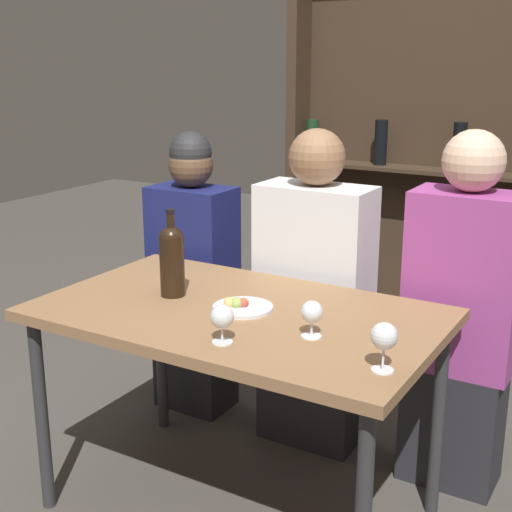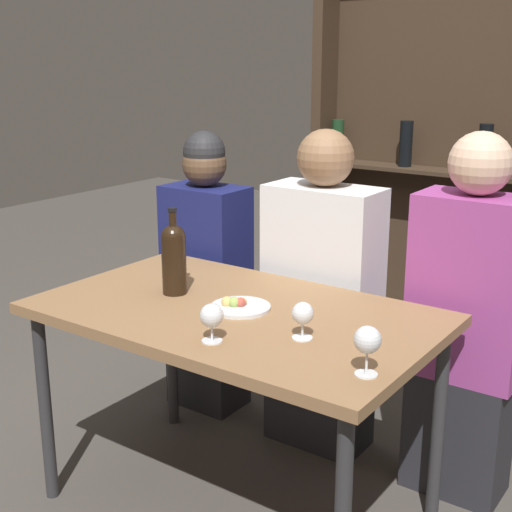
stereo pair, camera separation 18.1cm
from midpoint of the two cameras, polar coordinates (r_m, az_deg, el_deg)
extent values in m
plane|color=#47423D|center=(2.64, -3.44, -19.51)|extent=(10.00, 10.00, 0.00)
cube|color=olive|center=(2.30, -3.74, -4.73)|extent=(1.28, 0.77, 0.04)
cylinder|color=#2D2D30|center=(2.60, -18.76, -12.00)|extent=(0.04, 0.04, 0.70)
cylinder|color=#2D2D30|center=(3.01, -9.33, -7.39)|extent=(0.04, 0.04, 0.70)
cylinder|color=#2D2D30|center=(2.49, 12.30, -12.73)|extent=(0.04, 0.04, 0.70)
cube|color=#38281C|center=(3.86, 12.17, 9.52)|extent=(1.41, 0.02, 2.25)
cube|color=#38281C|center=(4.05, 2.07, 10.13)|extent=(0.06, 0.18, 2.25)
cube|color=#38281C|center=(3.79, 11.50, 6.76)|extent=(1.33, 0.18, 0.02)
cylinder|color=#19381E|center=(4.02, 3.22, 9.30)|extent=(0.07, 0.07, 0.22)
cylinder|color=black|center=(3.85, 8.62, 8.97)|extent=(0.07, 0.07, 0.24)
cylinder|color=black|center=(3.70, 14.60, 8.43)|extent=(0.07, 0.07, 0.25)
cylinder|color=black|center=(2.42, -8.86, -0.93)|extent=(0.08, 0.08, 0.20)
sphere|color=black|center=(2.39, -8.96, 1.34)|extent=(0.08, 0.08, 0.08)
cylinder|color=black|center=(2.38, -9.00, 2.38)|extent=(0.03, 0.03, 0.09)
cylinder|color=black|center=(2.37, -9.06, 3.56)|extent=(0.03, 0.03, 0.01)
cylinder|color=silver|center=(2.04, -5.27, -6.91)|extent=(0.06, 0.06, 0.00)
cylinder|color=silver|center=(2.03, -5.29, -6.13)|extent=(0.01, 0.01, 0.06)
sphere|color=silver|center=(2.01, -5.32, -4.89)|extent=(0.07, 0.07, 0.07)
cylinder|color=silver|center=(2.07, 1.95, -6.47)|extent=(0.06, 0.06, 0.00)
cylinder|color=silver|center=(2.06, 1.96, -5.70)|extent=(0.01, 0.01, 0.06)
sphere|color=silver|center=(2.05, 1.97, -4.51)|extent=(0.06, 0.06, 0.06)
cylinder|color=silver|center=(1.88, 7.35, -9.09)|extent=(0.06, 0.06, 0.00)
cylinder|color=silver|center=(1.86, 7.39, -8.01)|extent=(0.01, 0.01, 0.07)
sphere|color=silver|center=(1.84, 7.45, -6.41)|extent=(0.07, 0.07, 0.07)
cylinder|color=silver|center=(2.29, -3.33, -4.19)|extent=(0.20, 0.20, 0.01)
sphere|color=#99B256|center=(2.28, -3.92, -3.79)|extent=(0.04, 0.04, 0.04)
sphere|color=#B74C3D|center=(2.28, -3.33, -3.81)|extent=(0.03, 0.03, 0.03)
sphere|color=gold|center=(2.30, -3.16, -3.74)|extent=(0.03, 0.03, 0.03)
sphere|color=#E5BC66|center=(2.29, -4.43, -3.77)|extent=(0.04, 0.04, 0.04)
cube|color=#26262B|center=(3.22, -6.48, -8.11)|extent=(0.31, 0.22, 0.45)
cube|color=navy|center=(3.05, -6.76, 0.45)|extent=(0.35, 0.22, 0.54)
sphere|color=brown|center=(2.98, -6.99, 7.23)|extent=(0.19, 0.19, 0.19)
sphere|color=#262628|center=(2.97, -7.02, 8.21)|extent=(0.18, 0.18, 0.18)
cube|color=#26262B|center=(2.94, 2.76, -10.49)|extent=(0.39, 0.22, 0.45)
cube|color=white|center=(2.74, 2.90, -0.58)|extent=(0.44, 0.22, 0.60)
sphere|color=#8C6647|center=(2.66, 3.02, 7.89)|extent=(0.21, 0.21, 0.21)
cube|color=#26262B|center=(2.75, 13.56, -12.90)|extent=(0.34, 0.22, 0.45)
cube|color=#9E3F8C|center=(2.54, 14.34, -2.08)|extent=(0.38, 0.22, 0.63)
sphere|color=beige|center=(2.45, 15.01, 7.35)|extent=(0.21, 0.21, 0.21)
camera|label=1|loc=(0.09, -92.21, -0.63)|focal=50.00mm
camera|label=2|loc=(0.09, 87.79, 0.63)|focal=50.00mm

